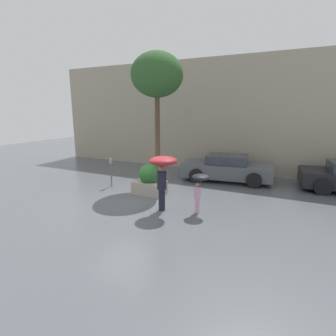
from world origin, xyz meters
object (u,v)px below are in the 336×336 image
object	(u,v)px
person_child	(200,183)
parked_car_near	(227,168)
planter_box	(149,181)
person_adult	(163,169)
street_tree	(157,76)
parking_meter	(111,166)

from	to	relation	value
person_child	parked_car_near	world-z (taller)	person_child
planter_box	parked_car_near	distance (m)	4.13
planter_box	parked_car_near	size ratio (longest dim) A/B	0.29
person_adult	person_child	size ratio (longest dim) A/B	1.43
planter_box	street_tree	xyz separation A→B (m)	(-0.38, 1.43, 4.15)
parked_car_near	parking_meter	world-z (taller)	parking_meter
person_adult	street_tree	distance (m)	4.62
street_tree	parking_meter	xyz separation A→B (m)	(-1.68, -1.20, -3.81)
parked_car_near	parking_meter	bearing A→B (deg)	119.59
planter_box	person_child	bearing A→B (deg)	-21.99
person_child	street_tree	world-z (taller)	street_tree
parked_car_near	street_tree	world-z (taller)	street_tree
person_child	parking_meter	world-z (taller)	person_child
person_adult	person_child	distance (m)	1.29
parked_car_near	planter_box	bearing A→B (deg)	139.69
person_adult	parked_car_near	distance (m)	5.01
planter_box	person_child	size ratio (longest dim) A/B	0.95
planter_box	street_tree	world-z (taller)	street_tree
person_adult	parked_car_near	xyz separation A→B (m)	(0.94, 4.85, -0.86)
person_child	street_tree	distance (m)	5.25
person_child	parking_meter	distance (m)	4.69
person_adult	street_tree	size ratio (longest dim) A/B	0.33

